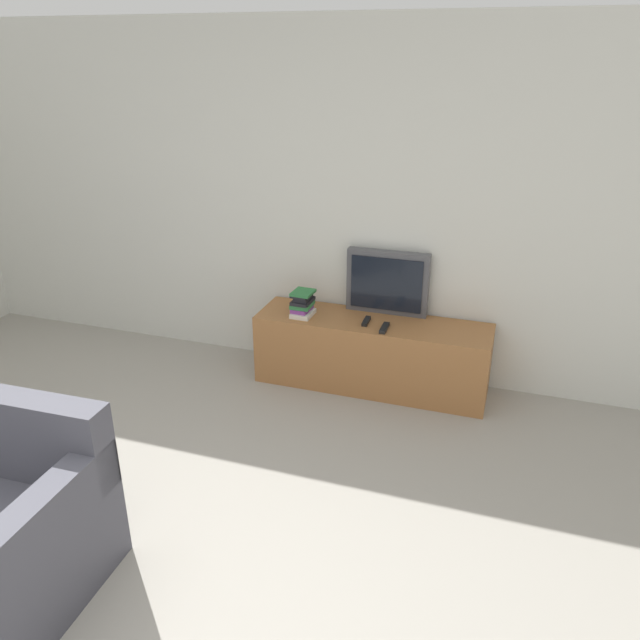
{
  "coord_description": "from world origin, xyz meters",
  "views": [
    {
      "loc": [
        1.66,
        -1.35,
        2.36
      ],
      "look_at": [
        0.44,
        2.27,
        0.7
      ],
      "focal_mm": 35.0,
      "sensor_mm": 36.0,
      "label": 1
    }
  ],
  "objects_px": {
    "remote_on_stand": "(366,321)",
    "remote_secondary": "(384,328)",
    "television": "(387,283)",
    "tv_stand": "(372,353)",
    "book_stack": "(303,303)"
  },
  "relations": [
    {
      "from": "book_stack",
      "to": "tv_stand",
      "type": "bearing_deg",
      "value": 6.06
    },
    {
      "from": "book_stack",
      "to": "remote_secondary",
      "type": "bearing_deg",
      "value": -6.16
    },
    {
      "from": "remote_on_stand",
      "to": "book_stack",
      "type": "bearing_deg",
      "value": -179.3
    },
    {
      "from": "remote_on_stand",
      "to": "remote_secondary",
      "type": "relative_size",
      "value": 0.9
    },
    {
      "from": "remote_on_stand",
      "to": "tv_stand",
      "type": "bearing_deg",
      "value": 53.12
    },
    {
      "from": "television",
      "to": "tv_stand",
      "type": "bearing_deg",
      "value": -106.44
    },
    {
      "from": "remote_on_stand",
      "to": "television",
      "type": "bearing_deg",
      "value": 68.68
    },
    {
      "from": "tv_stand",
      "to": "remote_on_stand",
      "type": "relative_size",
      "value": 11.11
    },
    {
      "from": "remote_secondary",
      "to": "remote_on_stand",
      "type": "bearing_deg",
      "value": 153.79
    },
    {
      "from": "television",
      "to": "remote_secondary",
      "type": "xyz_separation_m",
      "value": [
        0.06,
        -0.31,
        -0.23
      ]
    },
    {
      "from": "tv_stand",
      "to": "book_stack",
      "type": "xyz_separation_m",
      "value": [
        -0.53,
        -0.06,
        0.36
      ]
    },
    {
      "from": "remote_on_stand",
      "to": "remote_secondary",
      "type": "height_order",
      "value": "same"
    },
    {
      "from": "television",
      "to": "remote_on_stand",
      "type": "xyz_separation_m",
      "value": [
        -0.09,
        -0.24,
        -0.23
      ]
    },
    {
      "from": "tv_stand",
      "to": "book_stack",
      "type": "distance_m",
      "value": 0.64
    },
    {
      "from": "remote_on_stand",
      "to": "remote_secondary",
      "type": "xyz_separation_m",
      "value": [
        0.15,
        -0.08,
        0.0
      ]
    }
  ]
}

